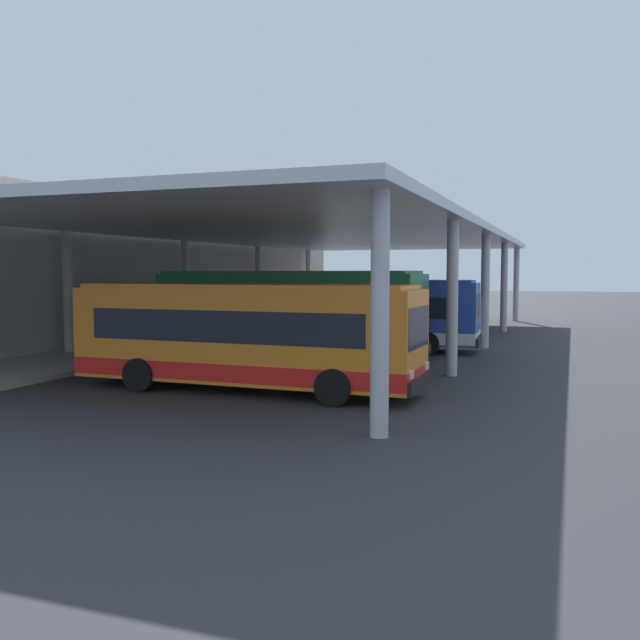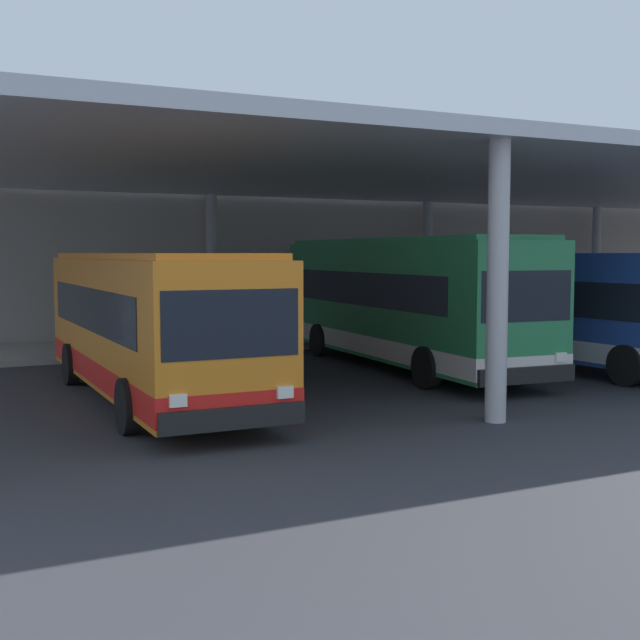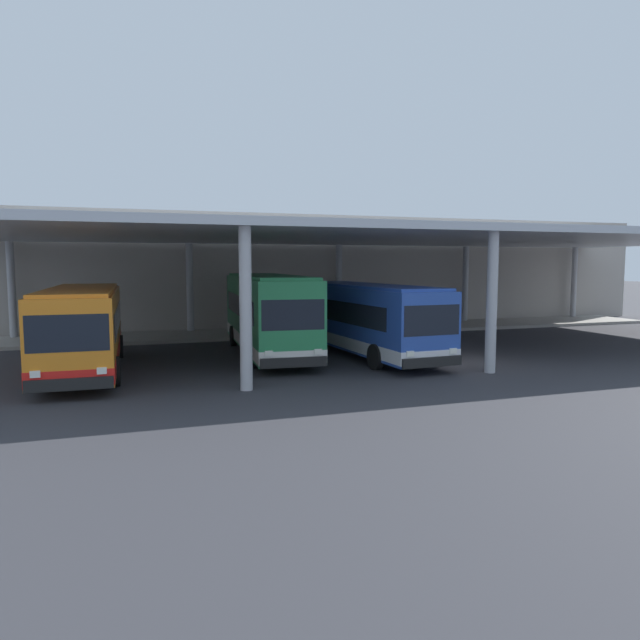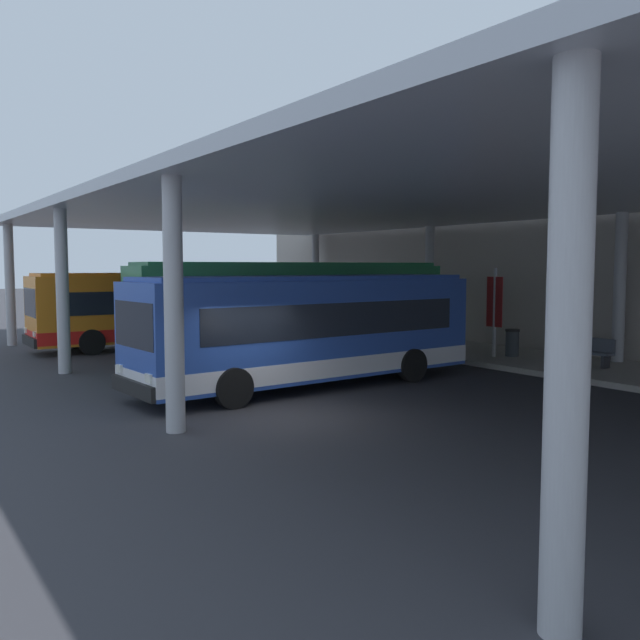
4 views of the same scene
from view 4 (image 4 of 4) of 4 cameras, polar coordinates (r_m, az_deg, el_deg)
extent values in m
plane|color=#333338|center=(15.40, -3.51, -8.25)|extent=(200.00, 200.00, 0.00)
cube|color=#A39E93|center=(23.57, 21.87, -3.87)|extent=(42.00, 4.50, 0.18)
cube|color=silver|center=(18.56, 11.40, 10.62)|extent=(40.00, 17.00, 0.30)
cylinder|color=#B2B2B7|center=(31.83, -25.03, 2.72)|extent=(0.40, 0.40, 5.25)
cylinder|color=#B2B2B7|center=(37.89, -0.38, 3.38)|extent=(0.40, 0.40, 5.25)
cylinder|color=#B2B2B7|center=(22.76, -21.20, 2.27)|extent=(0.40, 0.40, 5.25)
cylinder|color=#B2B2B7|center=(30.67, 9.35, 3.04)|extent=(0.40, 0.40, 5.25)
cylinder|color=#B2B2B7|center=(13.92, -12.42, 1.21)|extent=(0.40, 0.40, 5.25)
cylinder|color=#B2B2B7|center=(24.83, 24.29, 2.34)|extent=(0.40, 0.40, 5.25)
cylinder|color=#B2B2B7|center=(6.40, 20.46, -2.84)|extent=(0.40, 0.40, 5.25)
cube|color=orange|center=(29.28, -13.52, 1.09)|extent=(2.67, 10.44, 2.70)
cube|color=red|center=(29.36, -13.49, -0.86)|extent=(2.69, 10.46, 0.50)
cube|color=black|center=(29.32, -13.26, 1.69)|extent=(2.68, 8.57, 0.90)
cube|color=black|center=(27.93, -23.51, 1.39)|extent=(2.30, 0.16, 1.10)
cube|color=black|center=(28.03, -23.60, -1.68)|extent=(2.45, 0.20, 0.36)
cube|color=orange|center=(29.23, -13.57, 3.85)|extent=(2.47, 10.02, 0.12)
cube|color=yellow|center=(27.91, -23.51, 3.08)|extent=(1.75, 0.15, 0.28)
cube|color=white|center=(28.88, -23.91, -0.81)|extent=(0.28, 0.08, 0.20)
cube|color=white|center=(27.12, -23.27, -1.12)|extent=(0.28, 0.08, 0.20)
cylinder|color=black|center=(29.63, -20.16, -1.35)|extent=(0.30, 1.00, 1.00)
cylinder|color=black|center=(27.26, -18.97, -1.81)|extent=(0.30, 1.00, 1.00)
cylinder|color=black|center=(31.58, -9.36, -0.78)|extent=(0.30, 1.00, 1.00)
cylinder|color=black|center=(29.37, -7.41, -1.16)|extent=(0.30, 1.00, 1.00)
cube|color=#28844C|center=(23.28, -2.38, 0.84)|extent=(3.32, 11.35, 3.10)
cube|color=white|center=(23.39, -2.37, -2.10)|extent=(3.34, 11.38, 0.50)
cube|color=black|center=(23.33, -2.06, 1.59)|extent=(3.21, 9.35, 0.90)
cube|color=black|center=(21.25, -15.74, 1.26)|extent=(2.30, 0.29, 1.10)
cube|color=black|center=(21.39, -15.88, -3.30)|extent=(2.46, 0.34, 0.36)
cube|color=#2A8B50|center=(23.23, -2.39, 4.80)|extent=(3.09, 10.89, 0.12)
cube|color=yellow|center=(21.23, -15.73, 4.01)|extent=(1.75, 0.25, 0.28)
cube|color=white|center=(22.22, -16.45, -2.12)|extent=(0.29, 0.10, 0.20)
cube|color=white|center=(20.48, -15.25, -2.64)|extent=(0.29, 0.10, 0.20)
cylinder|color=black|center=(23.17, -11.42, -2.75)|extent=(0.35, 1.02, 1.00)
cylinder|color=black|center=(20.89, -9.26, -3.51)|extent=(0.35, 1.02, 1.00)
cylinder|color=black|center=(26.01, 2.38, -1.87)|extent=(0.35, 1.02, 1.00)
cylinder|color=black|center=(23.99, 5.53, -2.43)|extent=(0.35, 1.02, 1.00)
cube|color=#284CA8|center=(18.87, -0.84, -0.65)|extent=(3.04, 10.52, 2.70)
cube|color=silver|center=(18.99, -0.83, -3.65)|extent=(3.06, 10.54, 0.50)
cube|color=black|center=(18.93, -0.47, 0.28)|extent=(2.98, 8.65, 0.90)
cube|color=black|center=(16.31, -15.52, -0.40)|extent=(2.30, 0.24, 1.10)
cube|color=black|center=(16.48, -15.70, -5.62)|extent=(2.46, 0.29, 0.36)
cube|color=#2A50B0|center=(18.79, -0.84, 3.64)|extent=(2.82, 10.09, 0.12)
cube|color=yellow|center=(16.28, -15.49, 2.48)|extent=(1.75, 0.21, 0.28)
cube|color=white|center=(17.25, -16.81, -4.01)|extent=(0.28, 0.09, 0.20)
cube|color=white|center=(15.60, -14.47, -4.86)|extent=(0.28, 0.09, 0.20)
cylinder|color=black|center=(18.39, -11.26, -4.64)|extent=(0.33, 1.01, 1.00)
cylinder|color=black|center=(16.26, -7.43, -5.80)|extent=(0.33, 1.01, 1.00)
cylinder|color=black|center=(21.73, 3.31, -3.14)|extent=(0.33, 1.01, 1.00)
cylinder|color=black|center=(19.96, 7.91, -3.87)|extent=(0.33, 1.01, 1.00)
cube|color=#4C515B|center=(23.52, 21.84, -2.56)|extent=(1.80, 0.44, 0.08)
cube|color=#4C515B|center=(23.66, 22.12, -1.92)|extent=(1.80, 0.06, 0.44)
cube|color=#2D2D33|center=(23.94, 20.43, -2.94)|extent=(0.10, 0.36, 0.45)
cube|color=#2D2D33|center=(23.17, 23.26, -3.27)|extent=(0.10, 0.36, 0.45)
cylinder|color=#33383D|center=(25.13, 16.14, -1.97)|extent=(0.48, 0.48, 0.90)
cylinder|color=black|center=(25.08, 16.17, -0.86)|extent=(0.52, 0.52, 0.08)
cylinder|color=#B2B2B7|center=(24.70, 14.74, 0.63)|extent=(0.12, 0.12, 3.20)
cube|color=#B22323|center=(24.66, 14.73, 1.51)|extent=(0.70, 0.04, 1.80)
camera|label=1|loc=(45.41, -32.76, 3.98)|focal=38.51mm
camera|label=2|loc=(32.79, -46.96, 2.72)|focal=46.53mm
camera|label=3|loc=(28.90, -61.18, 3.50)|focal=32.41mm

